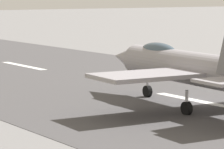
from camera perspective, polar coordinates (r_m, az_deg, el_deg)
ground_plane at (r=41.90m, az=8.19°, el=-2.44°), size 400.00×400.00×0.00m
runway_strip at (r=41.89m, az=8.21°, el=-2.43°), size 240.00×26.00×0.02m
fighter_jet at (r=39.88m, az=6.69°, el=0.66°), size 16.70×13.66×5.65m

